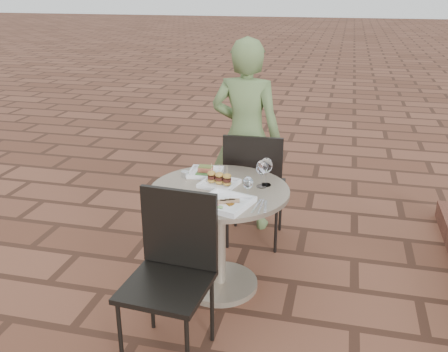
% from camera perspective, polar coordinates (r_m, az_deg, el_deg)
% --- Properties ---
extents(ground, '(60.00, 60.00, 0.00)m').
position_cam_1_polar(ground, '(3.33, -0.29, -14.93)').
color(ground, brown).
rests_on(ground, ground).
extents(cafe_table, '(0.90, 0.90, 0.73)m').
position_cam_1_polar(cafe_table, '(3.30, -0.51, -5.41)').
color(cafe_table, gray).
rests_on(cafe_table, ground).
extents(chair_far, '(0.46, 0.46, 0.93)m').
position_cam_1_polar(chair_far, '(3.82, 3.45, -0.51)').
color(chair_far, black).
rests_on(chair_far, ground).
extents(chair_near, '(0.47, 0.47, 0.93)m').
position_cam_1_polar(chair_near, '(2.76, -5.89, -9.69)').
color(chair_near, black).
rests_on(chair_near, ground).
extents(diner, '(0.60, 0.41, 1.59)m').
position_cam_1_polar(diner, '(4.10, 2.52, 4.60)').
color(diner, '#576F3D').
rests_on(diner, ground).
extents(plate_salmon, '(0.24, 0.24, 0.06)m').
position_cam_1_polar(plate_salmon, '(3.43, -2.13, 0.47)').
color(plate_salmon, white).
rests_on(plate_salmon, cafe_table).
extents(plate_sliders, '(0.27, 0.27, 0.14)m').
position_cam_1_polar(plate_sliders, '(3.24, -0.55, -0.56)').
color(plate_sliders, white).
rests_on(plate_sliders, cafe_table).
extents(plate_tuna, '(0.35, 0.35, 0.03)m').
position_cam_1_polar(plate_tuna, '(2.96, 0.11, -3.04)').
color(plate_tuna, white).
rests_on(plate_tuna, cafe_table).
extents(wine_glass_right, '(0.06, 0.06, 0.15)m').
position_cam_1_polar(wine_glass_right, '(3.00, 2.75, -0.86)').
color(wine_glass_right, white).
rests_on(wine_glass_right, cafe_table).
extents(wine_glass_mid, '(0.08, 0.08, 0.18)m').
position_cam_1_polar(wine_glass_mid, '(3.19, 4.34, 0.89)').
color(wine_glass_mid, white).
rests_on(wine_glass_mid, cafe_table).
extents(wine_glass_far, '(0.08, 0.08, 0.19)m').
position_cam_1_polar(wine_glass_far, '(3.22, 4.87, 1.15)').
color(wine_glass_far, white).
rests_on(wine_glass_far, cafe_table).
extents(steel_ramekin, '(0.05, 0.05, 0.04)m').
position_cam_1_polar(steel_ramekin, '(3.39, -4.48, 0.21)').
color(steel_ramekin, silver).
rests_on(steel_ramekin, cafe_table).
extents(cutlery_set, '(0.11, 0.22, 0.00)m').
position_cam_1_polar(cutlery_set, '(2.95, 4.24, -3.49)').
color(cutlery_set, silver).
rests_on(cutlery_set, cafe_table).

